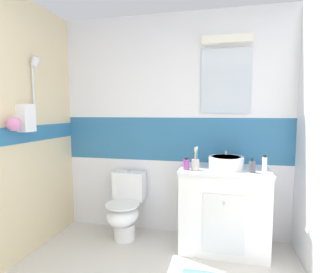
{
  "coord_description": "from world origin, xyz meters",
  "views": [
    {
      "loc": [
        0.54,
        -0.4,
        1.41
      ],
      "look_at": [
        0.08,
        1.75,
        1.2
      ],
      "focal_mm": 26.81,
      "sensor_mm": 36.0,
      "label": 1
    }
  ],
  "objects_px": {
    "toothbrush_cup": "(195,164)",
    "deodorant_spray_can": "(264,165)",
    "toilet": "(125,208)",
    "sink_basin": "(226,162)",
    "soap_dispenser": "(252,167)",
    "lotion_bottle_short": "(186,164)"
  },
  "relations": [
    {
      "from": "soap_dispenser",
      "to": "toothbrush_cup",
      "type": "bearing_deg",
      "value": -178.62
    },
    {
      "from": "sink_basin",
      "to": "lotion_bottle_short",
      "type": "xyz_separation_m",
      "value": [
        -0.38,
        -0.15,
        -0.01
      ]
    },
    {
      "from": "sink_basin",
      "to": "toilet",
      "type": "relative_size",
      "value": 0.53
    },
    {
      "from": "toilet",
      "to": "lotion_bottle_short",
      "type": "relative_size",
      "value": 6.06
    },
    {
      "from": "toothbrush_cup",
      "to": "lotion_bottle_short",
      "type": "height_order",
      "value": "toothbrush_cup"
    },
    {
      "from": "lotion_bottle_short",
      "to": "toothbrush_cup",
      "type": "bearing_deg",
      "value": 0.29
    },
    {
      "from": "soap_dispenser",
      "to": "lotion_bottle_short",
      "type": "height_order",
      "value": "soap_dispenser"
    },
    {
      "from": "toilet",
      "to": "toothbrush_cup",
      "type": "bearing_deg",
      "value": -10.85
    },
    {
      "from": "toothbrush_cup",
      "to": "soap_dispenser",
      "type": "xyz_separation_m",
      "value": [
        0.53,
        0.01,
        -0.01
      ]
    },
    {
      "from": "deodorant_spray_can",
      "to": "toilet",
      "type": "bearing_deg",
      "value": 174.25
    },
    {
      "from": "toothbrush_cup",
      "to": "lotion_bottle_short",
      "type": "distance_m",
      "value": 0.09
    },
    {
      "from": "sink_basin",
      "to": "toothbrush_cup",
      "type": "distance_m",
      "value": 0.33
    },
    {
      "from": "sink_basin",
      "to": "toothbrush_cup",
      "type": "relative_size",
      "value": 1.7
    },
    {
      "from": "soap_dispenser",
      "to": "toilet",
      "type": "bearing_deg",
      "value": 173.97
    },
    {
      "from": "toothbrush_cup",
      "to": "toilet",
      "type": "bearing_deg",
      "value": 169.15
    },
    {
      "from": "sink_basin",
      "to": "toilet",
      "type": "bearing_deg",
      "value": 179.68
    },
    {
      "from": "sink_basin",
      "to": "soap_dispenser",
      "type": "relative_size",
      "value": 2.75
    },
    {
      "from": "toothbrush_cup",
      "to": "deodorant_spray_can",
      "type": "xyz_separation_m",
      "value": [
        0.64,
        0.01,
        0.02
      ]
    },
    {
      "from": "soap_dispenser",
      "to": "deodorant_spray_can",
      "type": "xyz_separation_m",
      "value": [
        0.11,
        -0.0,
        0.03
      ]
    },
    {
      "from": "deodorant_spray_can",
      "to": "lotion_bottle_short",
      "type": "bearing_deg",
      "value": -179.31
    },
    {
      "from": "soap_dispenser",
      "to": "sink_basin",
      "type": "bearing_deg",
      "value": 150.38
    },
    {
      "from": "soap_dispenser",
      "to": "deodorant_spray_can",
      "type": "distance_m",
      "value": 0.11
    }
  ]
}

